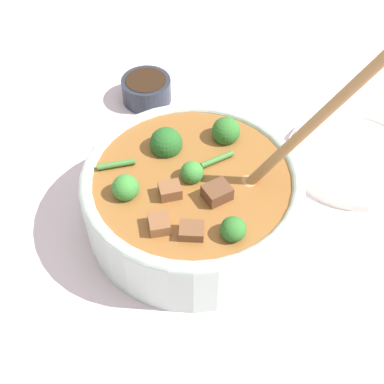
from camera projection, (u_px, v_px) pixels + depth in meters
The scene contains 4 objects.
ground_plane at pixel (192, 220), 0.69m from camera, with size 4.00×4.00×0.00m, color silver.
stew_bowl at pixel (192, 195), 0.65m from camera, with size 0.26×0.31×0.28m.
condiment_bowl at pixel (146, 89), 0.83m from camera, with size 0.08×0.08×0.04m.
empty_plate at pixel (353, 157), 0.75m from camera, with size 0.19×0.19×0.02m.
Camera 1 is at (-0.39, 0.17, 0.54)m, focal length 50.00 mm.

